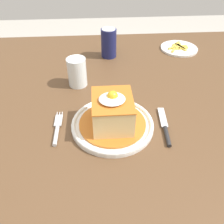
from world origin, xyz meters
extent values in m
plane|color=#B7B2A8|center=(0.00, 0.00, 0.00)|extent=(6.00, 6.00, 0.00)
cube|color=brown|center=(0.00, 0.00, 0.72)|extent=(1.18, 1.04, 0.04)
cylinder|color=brown|center=(-0.51, 0.44, 0.35)|extent=(0.07, 0.07, 0.70)
cylinder|color=brown|center=(0.51, 0.44, 0.35)|extent=(0.07, 0.07, 0.70)
cylinder|color=white|center=(-0.06, -0.18, 0.74)|extent=(0.25, 0.25, 0.01)
torus|color=white|center=(-0.06, -0.18, 0.75)|extent=(0.25, 0.25, 0.01)
cylinder|color=#C66B23|center=(-0.06, -0.18, 0.75)|extent=(0.20, 0.20, 0.01)
cube|color=#E5C684|center=(-0.06, -0.18, 0.80)|extent=(0.11, 0.13, 0.08)
cube|color=#C66B23|center=(-0.06, -0.18, 0.84)|extent=(0.11, 0.13, 0.00)
ellipsoid|color=white|center=(-0.06, -0.19, 0.85)|extent=(0.07, 0.07, 0.01)
sphere|color=yellow|center=(-0.06, -0.18, 0.85)|extent=(0.03, 0.03, 0.03)
cylinder|color=silver|center=(-0.22, -0.21, 0.75)|extent=(0.01, 0.08, 0.01)
cube|color=silver|center=(-0.22, -0.15, 0.75)|extent=(0.02, 0.05, 0.00)
cylinder|color=silver|center=(-0.22, -0.12, 0.75)|extent=(0.00, 0.03, 0.00)
cylinder|color=silver|center=(-0.22, -0.12, 0.75)|extent=(0.00, 0.03, 0.00)
cylinder|color=silver|center=(-0.23, -0.12, 0.75)|extent=(0.00, 0.03, 0.00)
cylinder|color=#262628|center=(0.09, -0.24, 0.75)|extent=(0.02, 0.08, 0.01)
cube|color=silver|center=(0.10, -0.15, 0.75)|extent=(0.03, 0.09, 0.00)
cylinder|color=#191E51|center=(-0.04, 0.28, 0.80)|extent=(0.07, 0.07, 0.12)
cylinder|color=silver|center=(-0.04, 0.28, 0.86)|extent=(0.06, 0.06, 0.00)
cylinder|color=silver|center=(-0.17, 0.06, 0.77)|extent=(0.06, 0.06, 0.06)
cylinder|color=silver|center=(-0.17, 0.06, 0.79)|extent=(0.07, 0.07, 0.10)
cylinder|color=white|center=(0.29, 0.32, 0.74)|extent=(0.17, 0.17, 0.01)
cube|color=#EAC64C|center=(0.28, 0.36, 0.75)|extent=(0.04, 0.04, 0.01)
cube|color=#EAC64C|center=(0.28, 0.34, 0.75)|extent=(0.05, 0.04, 0.01)
cube|color=#EAC64C|center=(0.30, 0.32, 0.75)|extent=(0.03, 0.07, 0.01)
cube|color=#EAC64C|center=(0.29, 0.31, 0.75)|extent=(0.07, 0.02, 0.01)
cube|color=#EAC64C|center=(0.26, 0.31, 0.75)|extent=(0.05, 0.02, 0.01)
cube|color=#EAC64C|center=(0.25, 0.29, 0.75)|extent=(0.03, 0.05, 0.01)
cube|color=#EAC64C|center=(0.30, 0.33, 0.75)|extent=(0.05, 0.01, 0.01)
cube|color=#EAC64C|center=(0.29, 0.32, 0.75)|extent=(0.04, 0.06, 0.01)
cube|color=#EAC64C|center=(0.29, 0.32, 0.75)|extent=(0.02, 0.05, 0.01)
cube|color=#EAC64C|center=(0.29, 0.33, 0.75)|extent=(0.03, 0.05, 0.01)
camera|label=1|loc=(-0.10, -0.70, 1.23)|focal=38.33mm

